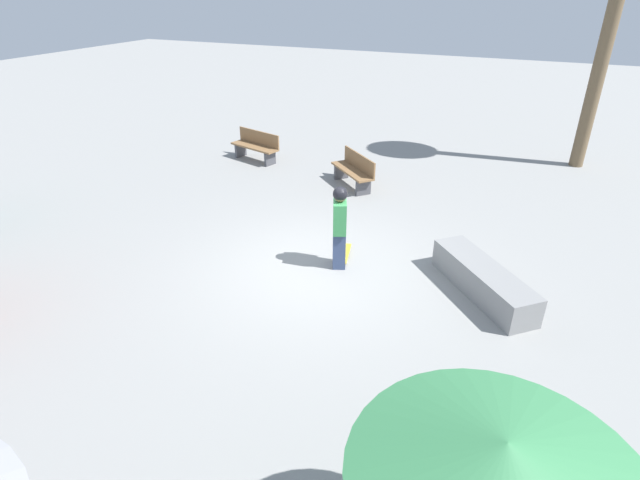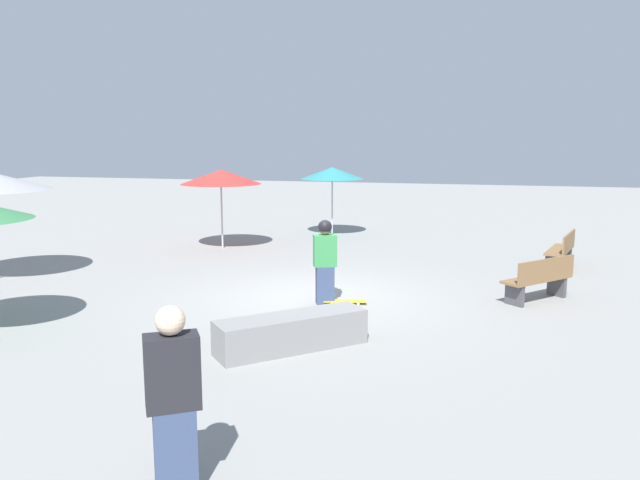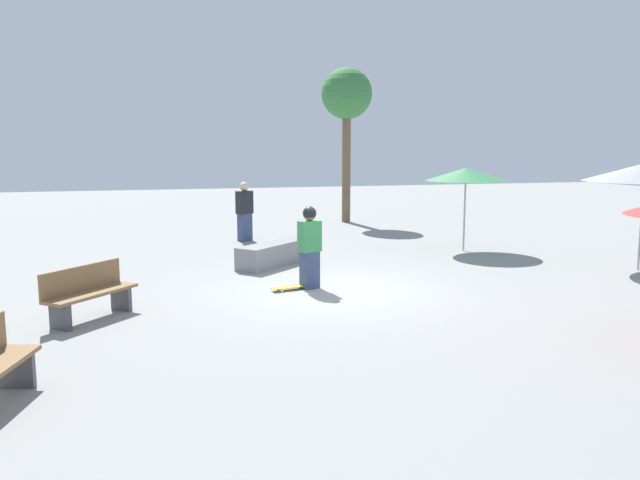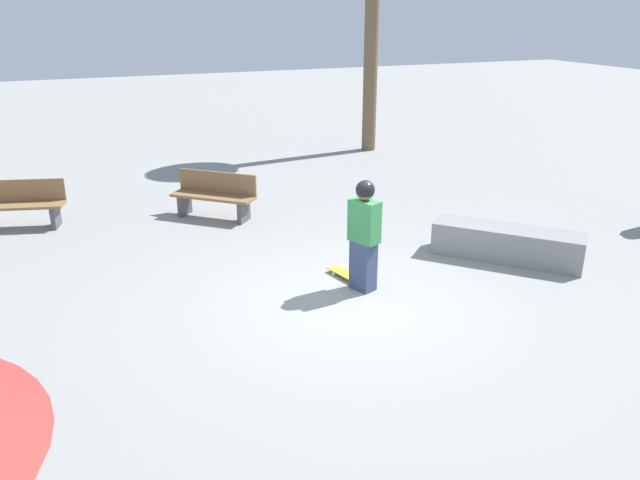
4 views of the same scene
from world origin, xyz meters
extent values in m
plane|color=gray|center=(0.00, 0.00, 0.00)|extent=(60.00, 60.00, 0.00)
cube|color=#38476B|center=(-0.30, 0.33, 0.36)|extent=(0.39, 0.34, 0.72)
cube|color=#388C4C|center=(-0.30, 0.33, 1.02)|extent=(0.48, 0.38, 0.59)
sphere|color=#8C6647|center=(-0.30, 0.33, 1.43)|extent=(0.23, 0.23, 0.23)
sphere|color=black|center=(-0.30, 0.33, 1.46)|extent=(0.26, 0.26, 0.26)
cube|color=gold|center=(-0.68, 0.28, 0.06)|extent=(0.82, 0.38, 0.02)
cylinder|color=silver|center=(-0.90, 0.14, 0.03)|extent=(0.06, 0.04, 0.05)
cylinder|color=silver|center=(-0.94, 0.30, 0.03)|extent=(0.06, 0.04, 0.05)
cylinder|color=silver|center=(-0.42, 0.26, 0.03)|extent=(0.06, 0.04, 0.05)
cylinder|color=silver|center=(-0.46, 0.42, 0.03)|extent=(0.06, 0.04, 0.05)
cube|color=gray|center=(-0.44, 2.91, 0.26)|extent=(2.09, 1.99, 0.52)
cube|color=#47474C|center=(-4.79, -3.64, 0.20)|extent=(0.40, 0.18, 0.40)
cube|color=#47474C|center=(-3.76, -0.42, 0.20)|extent=(0.35, 0.33, 0.40)
cube|color=#47474C|center=(-4.60, -1.35, 0.20)|extent=(0.35, 0.33, 0.40)
cube|color=olive|center=(-4.18, -0.88, 0.42)|extent=(1.40, 1.48, 0.05)
cube|color=olive|center=(-4.33, -0.75, 0.65)|extent=(1.10, 1.21, 0.40)
cylinder|color=#B7B7BC|center=(4.73, 3.50, 1.03)|extent=(0.05, 0.05, 2.05)
cone|color=#387F4C|center=(4.73, 3.50, 2.00)|extent=(2.12, 2.12, 0.33)
cylinder|color=brown|center=(3.71, 10.34, 2.15)|extent=(0.31, 0.31, 4.30)
sphere|color=#387A3D|center=(3.71, 10.34, 4.57)|extent=(1.80, 1.80, 1.80)
cube|color=#38476B|center=(-0.55, 6.77, 0.40)|extent=(0.45, 0.41, 0.79)
cube|color=#232328|center=(-0.55, 6.77, 1.12)|extent=(0.53, 0.47, 0.66)
sphere|color=beige|center=(-0.55, 6.77, 1.58)|extent=(0.26, 0.26, 0.26)
camera|label=1|loc=(7.25, 3.30, 4.81)|focal=28.00mm
camera|label=2|loc=(-3.04, 11.39, 3.13)|focal=35.00mm
camera|label=3|loc=(-3.31, -11.08, 2.71)|focal=35.00mm
camera|label=4|loc=(6.88, -3.31, 3.79)|focal=35.00mm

